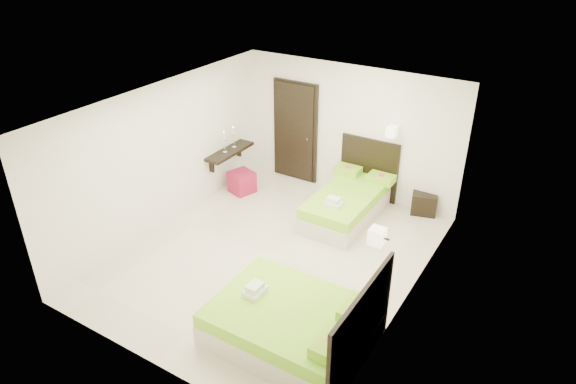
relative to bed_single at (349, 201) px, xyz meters
The scene contains 7 objects.
floor 1.93m from the bed_single, 104.60° to the right, with size 5.50×5.50×0.00m, color beige.
bed_single is the anchor object (origin of this frame).
bed_double 3.43m from the bed_single, 75.90° to the right, with size 2.03×1.72×1.67m.
nightstand 1.46m from the bed_single, 36.27° to the left, with size 0.46×0.41×0.41m, color black.
ottoman 2.28m from the bed_single, behind, with size 0.44×0.44×0.44m, color maroon.
door 2.03m from the bed_single, 153.17° to the left, with size 1.02×0.15×2.14m.
console_shelf 2.63m from the bed_single, behind, with size 0.35×1.20×0.78m.
Camera 1 is at (3.88, -5.85, 4.98)m, focal length 32.00 mm.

